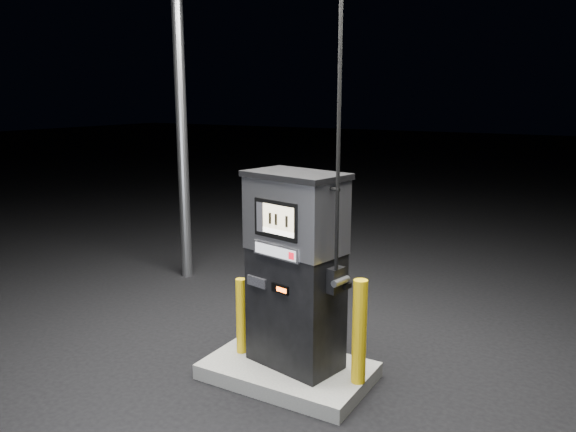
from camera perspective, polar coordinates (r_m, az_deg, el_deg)
The scene contains 5 objects.
ground at distance 5.81m, azimuth 0.01°, elevation -16.09°, with size 80.00×80.00×0.00m, color black.
pump_island at distance 5.78m, azimuth 0.01°, elevation -15.44°, with size 1.60×1.00×0.15m, color slate.
fuel_dispenser at distance 5.39m, azimuth 0.78°, elevation -5.36°, with size 1.10×0.75×3.96m.
bollard_left at distance 5.85m, azimuth -4.77°, elevation -10.07°, with size 0.11×0.11×0.79m, color #E3B40C.
bollard_right at distance 5.25m, azimuth 7.26°, elevation -11.60°, with size 0.13×0.13×0.99m, color #E3B40C.
Camera 1 is at (2.60, -4.42, 2.75)m, focal length 35.00 mm.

